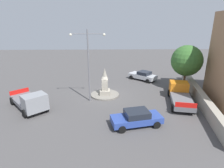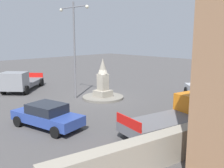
{
  "view_description": "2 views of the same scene",
  "coord_description": "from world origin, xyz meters",
  "px_view_note": "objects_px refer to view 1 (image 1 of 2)",
  "views": [
    {
      "loc": [
        -0.3,
        21.62,
        8.84
      ],
      "look_at": [
        -0.89,
        0.13,
        1.54
      ],
      "focal_mm": 29.72,
      "sensor_mm": 36.0,
      "label": 1
    },
    {
      "loc": [
        -15.68,
        14.5,
        5.34
      ],
      "look_at": [
        -0.99,
        -0.12,
        1.38
      ],
      "focal_mm": 40.74,
      "sensor_mm": 36.0,
      "label": 2
    }
  ],
  "objects_px": {
    "monument": "(105,83)",
    "streetlamp": "(88,60)",
    "car_silver_parked_left": "(143,75)",
    "tree_near_wall": "(187,61)",
    "truck_orange_waiting": "(180,94)",
    "car_blue_approaching": "(137,118)",
    "truck_grey_near_island": "(31,102)"
  },
  "relations": [
    {
      "from": "car_silver_parked_left",
      "to": "car_blue_approaching",
      "type": "bearing_deg",
      "value": 77.13
    },
    {
      "from": "truck_orange_waiting",
      "to": "truck_grey_near_island",
      "type": "distance_m",
      "value": 16.36
    },
    {
      "from": "truck_grey_near_island",
      "to": "monument",
      "type": "bearing_deg",
      "value": -153.18
    },
    {
      "from": "truck_orange_waiting",
      "to": "truck_grey_near_island",
      "type": "bearing_deg",
      "value": 6.05
    },
    {
      "from": "tree_near_wall",
      "to": "car_silver_parked_left",
      "type": "bearing_deg",
      "value": -42.38
    },
    {
      "from": "monument",
      "to": "truck_grey_near_island",
      "type": "distance_m",
      "value": 8.56
    },
    {
      "from": "truck_grey_near_island",
      "to": "streetlamp",
      "type": "bearing_deg",
      "value": -159.27
    },
    {
      "from": "car_silver_parked_left",
      "to": "truck_grey_near_island",
      "type": "relative_size",
      "value": 0.78
    },
    {
      "from": "tree_near_wall",
      "to": "streetlamp",
      "type": "bearing_deg",
      "value": 16.04
    },
    {
      "from": "monument",
      "to": "tree_near_wall",
      "type": "bearing_deg",
      "value": -169.67
    },
    {
      "from": "car_silver_parked_left",
      "to": "streetlamp",
      "type": "bearing_deg",
      "value": 45.94
    },
    {
      "from": "car_blue_approaching",
      "to": "car_silver_parked_left",
      "type": "height_order",
      "value": "car_blue_approaching"
    },
    {
      "from": "truck_grey_near_island",
      "to": "truck_orange_waiting",
      "type": "bearing_deg",
      "value": -173.95
    },
    {
      "from": "streetlamp",
      "to": "monument",
      "type": "bearing_deg",
      "value": -136.76
    },
    {
      "from": "monument",
      "to": "truck_orange_waiting",
      "type": "distance_m",
      "value": 8.93
    },
    {
      "from": "monument",
      "to": "streetlamp",
      "type": "distance_m",
      "value": 4.05
    },
    {
      "from": "car_blue_approaching",
      "to": "truck_grey_near_island",
      "type": "distance_m",
      "value": 10.99
    },
    {
      "from": "streetlamp",
      "to": "tree_near_wall",
      "type": "distance_m",
      "value": 12.97
    },
    {
      "from": "streetlamp",
      "to": "car_silver_parked_left",
      "type": "xyz_separation_m",
      "value": [
        -7.67,
        -7.92,
        -4.15
      ]
    },
    {
      "from": "streetlamp",
      "to": "car_silver_parked_left",
      "type": "bearing_deg",
      "value": -134.06
    },
    {
      "from": "car_silver_parked_left",
      "to": "truck_orange_waiting",
      "type": "height_order",
      "value": "truck_orange_waiting"
    },
    {
      "from": "car_silver_parked_left",
      "to": "truck_orange_waiting",
      "type": "xyz_separation_m",
      "value": [
        -2.71,
        8.43,
        0.18
      ]
    },
    {
      "from": "streetlamp",
      "to": "truck_orange_waiting",
      "type": "xyz_separation_m",
      "value": [
        -10.37,
        0.51,
        -3.97
      ]
    },
    {
      "from": "monument",
      "to": "streetlamp",
      "type": "relative_size",
      "value": 0.41
    },
    {
      "from": "monument",
      "to": "tree_near_wall",
      "type": "distance_m",
      "value": 11.14
    },
    {
      "from": "monument",
      "to": "car_silver_parked_left",
      "type": "bearing_deg",
      "value": -133.32
    },
    {
      "from": "streetlamp",
      "to": "truck_grey_near_island",
      "type": "relative_size",
      "value": 1.44
    },
    {
      "from": "streetlamp",
      "to": "tree_near_wall",
      "type": "height_order",
      "value": "streetlamp"
    },
    {
      "from": "car_silver_parked_left",
      "to": "truck_orange_waiting",
      "type": "bearing_deg",
      "value": 107.8
    },
    {
      "from": "monument",
      "to": "tree_near_wall",
      "type": "relative_size",
      "value": 0.55
    },
    {
      "from": "truck_orange_waiting",
      "to": "monument",
      "type": "bearing_deg",
      "value": -13.82
    },
    {
      "from": "monument",
      "to": "tree_near_wall",
      "type": "xyz_separation_m",
      "value": [
        -10.71,
        -1.95,
        2.36
      ]
    }
  ]
}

